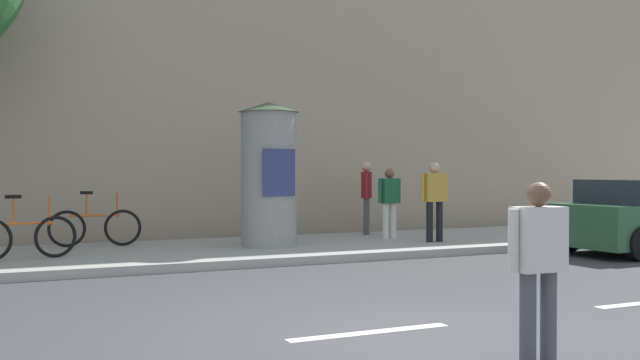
# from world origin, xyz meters

# --- Properties ---
(ground_plane) EXTENTS (80.00, 80.00, 0.00)m
(ground_plane) POSITION_xyz_m (0.00, 0.00, 0.00)
(ground_plane) COLOR #38383A
(sidewalk_curb) EXTENTS (36.00, 4.00, 0.15)m
(sidewalk_curb) POSITION_xyz_m (0.00, 7.00, 0.07)
(sidewalk_curb) COLOR #9E9B93
(sidewalk_curb) RESTS_ON ground_plane
(lane_markings) EXTENTS (25.80, 0.16, 0.01)m
(lane_markings) POSITION_xyz_m (0.00, 0.00, 0.00)
(lane_markings) COLOR silver
(lane_markings) RESTS_ON ground_plane
(building_backdrop) EXTENTS (36.00, 5.00, 9.77)m
(building_backdrop) POSITION_xyz_m (0.00, 12.00, 4.89)
(building_backdrop) COLOR tan
(building_backdrop) RESTS_ON ground_plane
(poster_column) EXTENTS (1.21, 1.21, 2.85)m
(poster_column) POSITION_xyz_m (1.47, 6.87, 1.59)
(poster_column) COLOR gray
(poster_column) RESTS_ON sidewalk_curb
(pedestrian_near_pole) EXTENTS (0.63, 0.25, 1.54)m
(pedestrian_near_pole) POSITION_xyz_m (0.78, -1.58, 0.90)
(pedestrian_near_pole) COLOR #4C4C51
(pedestrian_near_pole) RESTS_ON ground_plane
(pedestrian_in_red_top) EXTENTS (0.59, 0.28, 1.53)m
(pedestrian_in_red_top) POSITION_xyz_m (4.46, 7.30, 1.04)
(pedestrian_in_red_top) COLOR silver
(pedestrian_in_red_top) RESTS_ON sidewalk_curb
(pedestrian_tallest) EXTENTS (0.41, 0.51, 1.70)m
(pedestrian_tallest) POSITION_xyz_m (4.45, 8.34, 1.14)
(pedestrian_tallest) COLOR #4C4C51
(pedestrian_tallest) RESTS_ON sidewalk_curb
(pedestrian_in_dark_shirt) EXTENTS (0.67, 0.38, 1.67)m
(pedestrian_in_dark_shirt) POSITION_xyz_m (4.94, 6.26, 1.15)
(pedestrian_in_dark_shirt) COLOR black
(pedestrian_in_dark_shirt) RESTS_ON sidewalk_curb
(bicycle_leaning) EXTENTS (1.76, 0.35, 1.09)m
(bicycle_leaning) POSITION_xyz_m (-1.66, 8.22, 0.54)
(bicycle_leaning) COLOR black
(bicycle_leaning) RESTS_ON sidewalk_curb
(bicycle_upright) EXTENTS (1.74, 0.45, 1.09)m
(bicycle_upright) POSITION_xyz_m (-3.02, 6.52, 0.54)
(bicycle_upright) COLOR black
(bicycle_upright) RESTS_ON sidewalk_curb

